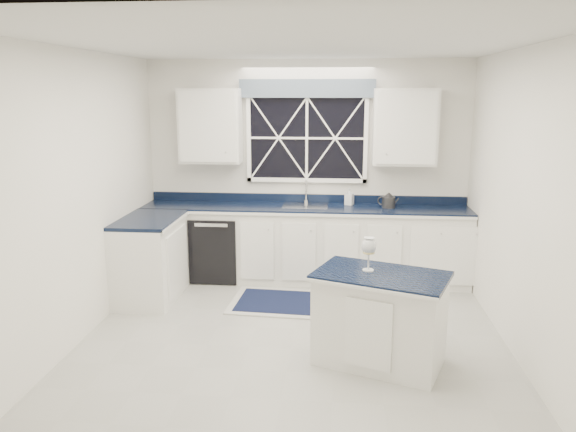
# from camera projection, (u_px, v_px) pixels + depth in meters

# --- Properties ---
(ground) EXTENTS (4.50, 4.50, 0.00)m
(ground) POSITION_uv_depth(u_px,v_px,m) (291.00, 349.00, 5.17)
(ground) COLOR #A2A39E
(ground) RESTS_ON ground
(back_wall) EXTENTS (4.00, 0.10, 2.70)m
(back_wall) POSITION_uv_depth(u_px,v_px,m) (307.00, 170.00, 7.06)
(back_wall) COLOR white
(back_wall) RESTS_ON ground
(base_cabinets) EXTENTS (3.99, 1.60, 0.90)m
(base_cabinets) POSITION_uv_depth(u_px,v_px,m) (277.00, 248.00, 6.83)
(base_cabinets) COLOR white
(base_cabinets) RESTS_ON ground
(countertop) EXTENTS (3.98, 0.64, 0.04)m
(countertop) POSITION_uv_depth(u_px,v_px,m) (305.00, 208.00, 6.86)
(countertop) COLOR black
(countertop) RESTS_ON base_cabinets
(dishwasher) EXTENTS (0.60, 0.58, 0.82)m
(dishwasher) POSITION_uv_depth(u_px,v_px,m) (218.00, 246.00, 7.07)
(dishwasher) COLOR black
(dishwasher) RESTS_ON ground
(window) EXTENTS (1.65, 0.09, 1.26)m
(window) POSITION_uv_depth(u_px,v_px,m) (307.00, 132.00, 6.91)
(window) COLOR black
(window) RESTS_ON ground
(upper_cabinets) EXTENTS (3.10, 0.34, 0.90)m
(upper_cabinets) POSITION_uv_depth(u_px,v_px,m) (306.00, 127.00, 6.77)
(upper_cabinets) COLOR white
(upper_cabinets) RESTS_ON ground
(faucet) EXTENTS (0.05, 0.20, 0.30)m
(faucet) POSITION_uv_depth(u_px,v_px,m) (306.00, 191.00, 7.01)
(faucet) COLOR silver
(faucet) RESTS_ON countertop
(island) EXTENTS (1.25, 1.00, 0.81)m
(island) POSITION_uv_depth(u_px,v_px,m) (380.00, 318.00, 4.82)
(island) COLOR white
(island) RESTS_ON ground
(rug) EXTENTS (1.46, 0.94, 0.02)m
(rug) POSITION_uv_depth(u_px,v_px,m) (294.00, 303.00, 6.25)
(rug) COLOR #B3B2AD
(rug) RESTS_ON ground
(kettle) EXTENTS (0.25, 0.20, 0.19)m
(kettle) POSITION_uv_depth(u_px,v_px,m) (388.00, 201.00, 6.77)
(kettle) COLOR #2B2B2E
(kettle) RESTS_ON countertop
(wine_glass) EXTENTS (0.12, 0.12, 0.29)m
(wine_glass) POSITION_uv_depth(u_px,v_px,m) (369.00, 248.00, 4.77)
(wine_glass) COLOR silver
(wine_glass) RESTS_ON island
(soap_bottle) EXTENTS (0.12, 0.12, 0.21)m
(soap_bottle) POSITION_uv_depth(u_px,v_px,m) (349.00, 196.00, 6.93)
(soap_bottle) COLOR silver
(soap_bottle) RESTS_ON countertop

